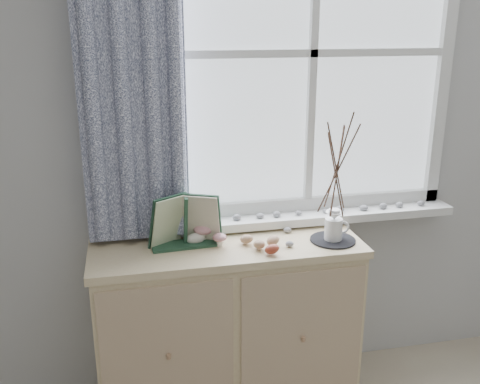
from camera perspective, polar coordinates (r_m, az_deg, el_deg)
The scene contains 8 objects.
sideboard at distance 2.57m, azimuth -1.34°, elevation -14.22°, with size 1.20×0.45×0.85m.
botanical_book at distance 2.29m, azimuth -5.77°, elevation -3.23°, with size 0.35×0.13×0.24m, color #1F412C, non-canonical shape.
toadstool_cluster at distance 2.37m, azimuth -3.47°, elevation -4.24°, with size 0.14×0.15×0.08m.
wooden_eggs at distance 2.32m, azimuth 2.43°, elevation -5.47°, with size 0.16×0.17×0.06m.
songbird_figurine at distance 2.37m, azimuth -4.77°, elevation -4.89°, with size 0.11×0.05×0.06m, color silver, non-canonical shape.
crocheted_doily at distance 2.44m, azimuth 9.87°, elevation -5.06°, with size 0.20×0.20×0.01m, color black.
twig_pitcher at distance 2.33m, azimuth 10.31°, elevation 2.71°, with size 0.25×0.25×0.60m.
sideboard_pebbles at distance 2.42m, azimuth 6.84°, elevation -4.82°, with size 0.26×0.19×0.03m.
Camera 1 is at (-0.56, -0.39, 1.79)m, focal length 40.00 mm.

